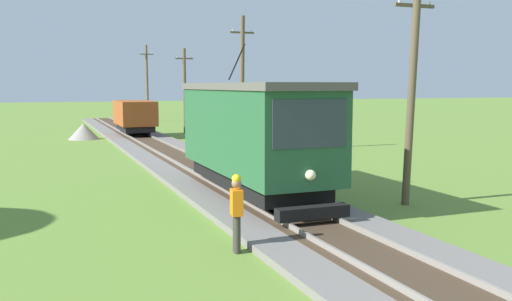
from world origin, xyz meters
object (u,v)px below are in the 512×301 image
utility_pole_mid (242,83)px  track_worker (237,210)px  utility_pole_distant (147,82)px  utility_pole_far (185,90)px  gravel_pile (84,131)px  utility_pole_near_tram (412,91)px  freight_car (135,116)px  red_tram (254,134)px

utility_pole_mid → track_worker: size_ratio=4.23×
utility_pole_distant → track_worker: 47.19m
utility_pole_far → utility_pole_mid: bearing=-90.0°
gravel_pile → utility_pole_distant: bearing=66.6°
utility_pole_near_tram → utility_pole_distant: utility_pole_distant is taller
utility_pole_far → utility_pole_distant: utility_pole_distant is taller
freight_car → utility_pole_far: 5.06m
utility_pole_near_tram → track_worker: utility_pole_near_tram is taller
freight_car → red_tram: bearing=-90.0°
red_tram → freight_car: bearing=90.0°
gravel_pile → track_worker: track_worker is taller
utility_pole_mid → track_worker: bearing=-110.5°
red_tram → utility_pole_near_tram: 5.10m
utility_pole_distant → track_worker: utility_pole_distant is taller
freight_car → track_worker: 28.85m
utility_pole_distant → gravel_pile: size_ratio=3.70×
red_tram → gravel_pile: bearing=98.7°
track_worker → gravel_pile: bearing=-78.4°
gravel_pile → track_worker: 28.63m
red_tram → utility_pole_distant: bearing=84.2°
utility_pole_mid → gravel_pile: (-7.80, 10.82, -3.31)m
freight_car → utility_pole_mid: (4.23, -10.96, 2.31)m
utility_pole_distant → track_worker: bearing=-98.1°
utility_pole_near_tram → freight_car: bearing=99.2°
freight_car → utility_pole_distant: (4.23, 17.87, 2.49)m
utility_pole_far → track_worker: bearing=-102.2°
red_tram → utility_pole_near_tram: (4.23, -2.49, 1.38)m
utility_pole_near_tram → utility_pole_far: (0.00, 28.16, -0.18)m
utility_pole_mid → utility_pole_far: bearing=90.0°
utility_pole_mid → utility_pole_far: utility_pole_mid is taller
utility_pole_far → utility_pole_distant: (0.00, 15.80, 0.65)m
freight_car → utility_pole_far: bearing=26.2°
red_tram → freight_car: red_tram is taller
utility_pole_mid → gravel_pile: size_ratio=3.54×
freight_car → gravel_pile: 3.70m
utility_pole_mid → track_worker: 19.20m
red_tram → utility_pole_near_tram: size_ratio=1.23×
gravel_pile → red_tram: bearing=-81.3°
utility_pole_near_tram → track_worker: 7.61m
utility_pole_near_tram → utility_pole_far: utility_pole_near_tram is taller
utility_pole_mid → gravel_pile: 13.74m
utility_pole_mid → track_worker: utility_pole_mid is taller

